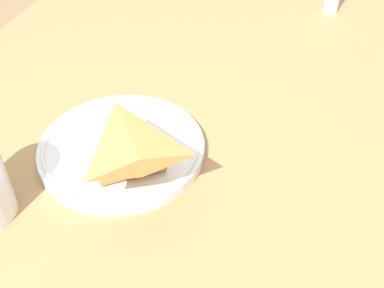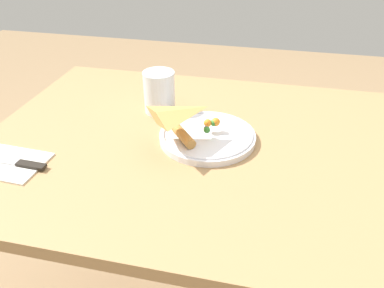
# 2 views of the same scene
# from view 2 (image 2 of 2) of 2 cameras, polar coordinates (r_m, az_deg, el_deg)

# --- Properties ---
(dining_table) EXTENTS (1.20, 0.78, 0.75)m
(dining_table) POSITION_cam_2_polar(r_m,az_deg,el_deg) (0.97, 5.00, -5.28)
(dining_table) COLOR #A87F51
(dining_table) RESTS_ON ground_plane
(plate_pizza) EXTENTS (0.23, 0.23, 0.05)m
(plate_pizza) POSITION_cam_2_polar(r_m,az_deg,el_deg) (0.91, 2.26, 1.42)
(plate_pizza) COLOR white
(plate_pizza) RESTS_ON dining_table
(milk_glass) EXTENTS (0.09, 0.09, 0.11)m
(milk_glass) POSITION_cam_2_polar(r_m,az_deg,el_deg) (1.03, -4.98, 7.60)
(milk_glass) COLOR white
(milk_glass) RESTS_ON dining_table
(napkin_folded) EXTENTS (0.16, 0.13, 0.00)m
(napkin_folded) POSITION_cam_2_polar(r_m,az_deg,el_deg) (0.92, -25.97, -2.65)
(napkin_folded) COLOR white
(napkin_folded) RESTS_ON dining_table
(butter_knife) EXTENTS (0.18, 0.03, 0.01)m
(butter_knife) POSITION_cam_2_polar(r_m,az_deg,el_deg) (0.92, -25.63, -2.50)
(butter_knife) COLOR black
(butter_knife) RESTS_ON napkin_folded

